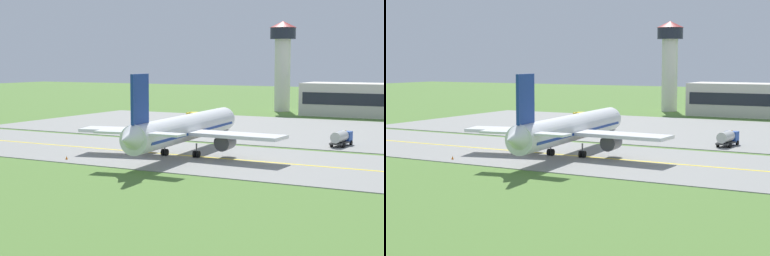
{
  "view_description": "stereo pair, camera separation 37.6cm",
  "coord_description": "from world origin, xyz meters",
  "views": [
    {
      "loc": [
        46.31,
        -84.17,
        14.51
      ],
      "look_at": [
        -1.08,
        2.84,
        4.0
      ],
      "focal_mm": 60.22,
      "sensor_mm": 36.0,
      "label": 1
    },
    {
      "loc": [
        46.64,
        -83.99,
        14.51
      ],
      "look_at": [
        -1.08,
        2.84,
        4.0
      ],
      "focal_mm": 60.22,
      "sensor_mm": 36.0,
      "label": 2
    }
  ],
  "objects": [
    {
      "name": "taxiway_centreline",
      "position": [
        0.0,
        0.0,
        0.11
      ],
      "size": [
        220.0,
        0.6,
        0.01
      ],
      "primitive_type": "cube",
      "color": "yellow",
      "rests_on": "taxiway_strip"
    },
    {
      "name": "service_truck_baggage",
      "position": [
        -23.13,
        44.69,
        1.53
      ],
      "size": [
        5.89,
        5.46,
        2.6
      ],
      "color": "yellow",
      "rests_on": "ground"
    },
    {
      "name": "taxiway_strip",
      "position": [
        0.0,
        0.0,
        0.05
      ],
      "size": [
        240.0,
        28.0,
        0.1
      ],
      "primitive_type": "cube",
      "color": "gray",
      "rests_on": "ground"
    },
    {
      "name": "traffic_cone_near_edge",
      "position": [
        -13.98,
        -11.63,
        0.3
      ],
      "size": [
        0.44,
        0.44,
        0.6
      ],
      "primitive_type": "cone",
      "color": "orange",
      "rests_on": "ground"
    },
    {
      "name": "airplane_lead",
      "position": [
        -1.03,
        0.35,
        4.13
      ],
      "size": [
        32.36,
        39.66,
        12.7
      ],
      "color": "white",
      "rests_on": "ground"
    },
    {
      "name": "apron_pad",
      "position": [
        10.0,
        42.0,
        0.05
      ],
      "size": [
        140.0,
        52.0,
        0.1
      ],
      "primitive_type": "cube",
      "color": "gray",
      "rests_on": "ground"
    },
    {
      "name": "service_truck_catering",
      "position": [
        -12.82,
        35.56,
        1.18
      ],
      "size": [
        6.7,
        3.48,
        2.59
      ],
      "color": "silver",
      "rests_on": "ground"
    },
    {
      "name": "service_truck_pushback",
      "position": [
        17.08,
        21.95,
        1.53
      ],
      "size": [
        2.63,
        6.11,
        2.65
      ],
      "color": "#264CA5",
      "rests_on": "ground"
    },
    {
      "name": "ground_plane",
      "position": [
        0.0,
        0.0,
        0.0
      ],
      "size": [
        500.0,
        500.0,
        0.0
      ],
      "primitive_type": "plane",
      "color": "#517A33"
    },
    {
      "name": "control_tower",
      "position": [
        -18.41,
        88.11,
        15.33
      ],
      "size": [
        7.6,
        7.6,
        25.31
      ],
      "color": "silver",
      "rests_on": "ground"
    }
  ]
}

